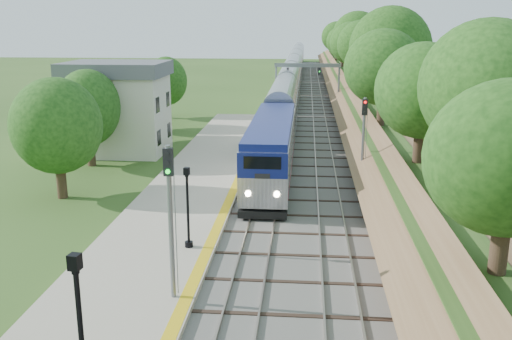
# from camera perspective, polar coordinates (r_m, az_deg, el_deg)

# --- Properties ---
(trackbed) EXTENTS (9.50, 170.00, 0.28)m
(trackbed) POSITION_cam_1_polar(r_m,az_deg,el_deg) (79.20, 4.73, 6.42)
(trackbed) COLOR #4C4944
(trackbed) RESTS_ON ground
(platform) EXTENTS (6.40, 68.00, 0.38)m
(platform) POSITION_cam_1_polar(r_m,az_deg,el_deg) (36.96, -7.06, -3.11)
(platform) COLOR #A69D86
(platform) RESTS_ON ground
(yellow_stripe) EXTENTS (0.55, 68.00, 0.01)m
(yellow_stripe) POSITION_cam_1_polar(r_m,az_deg,el_deg) (36.42, -2.68, -2.95)
(yellow_stripe) COLOR gold
(yellow_stripe) RESTS_ON platform
(embankment) EXTENTS (10.64, 170.00, 11.70)m
(embankment) POSITION_cam_1_polar(r_m,az_deg,el_deg) (79.35, 10.85, 7.60)
(embankment) COLOR brown
(embankment) RESTS_ON ground
(station_building) EXTENTS (8.60, 6.60, 8.00)m
(station_building) POSITION_cam_1_polar(r_m,az_deg,el_deg) (51.60, -13.61, 6.13)
(station_building) COLOR beige
(station_building) RESTS_ON ground
(signal_gantry) EXTENTS (8.40, 0.38, 6.20)m
(signal_gantry) POSITION_cam_1_polar(r_m,az_deg,el_deg) (73.67, 5.15, 9.52)
(signal_gantry) COLOR slate
(signal_gantry) RESTS_ON ground
(trees_behind_platform) EXTENTS (7.82, 53.32, 7.21)m
(trees_behind_platform) POSITION_cam_1_polar(r_m,az_deg,el_deg) (41.90, -13.96, 4.81)
(trees_behind_platform) COLOR #332316
(trees_behind_platform) RESTS_ON ground
(train) EXTENTS (2.95, 138.36, 4.33)m
(train) POSITION_cam_1_polar(r_m,az_deg,el_deg) (99.75, 3.68, 9.40)
(train) COLOR black
(train) RESTS_ON trackbed
(lamppost_far) EXTENTS (0.41, 0.41, 4.13)m
(lamppost_far) POSITION_cam_1_polar(r_m,az_deg,el_deg) (28.55, -6.83, -4.20)
(lamppost_far) COLOR black
(lamppost_far) RESTS_ON platform
(signal_platform) EXTENTS (0.38, 0.30, 6.40)m
(signal_platform) POSITION_cam_1_polar(r_m,az_deg,el_deg) (22.87, -8.59, -3.59)
(signal_platform) COLOR slate
(signal_platform) RESTS_ON platform
(signal_farside) EXTENTS (0.36, 0.28, 6.50)m
(signal_farside) POSITION_cam_1_polar(r_m,az_deg,el_deg) (38.19, 10.69, 3.38)
(signal_farside) COLOR slate
(signal_farside) RESTS_ON ground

